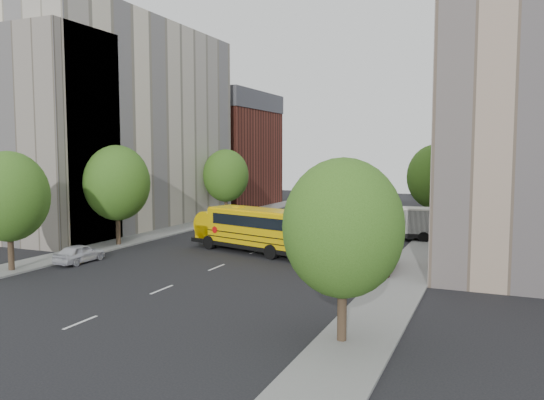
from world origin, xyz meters
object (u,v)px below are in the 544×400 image
Objects in this scene: street_tree_1 at (117,183)px; street_tree_3 at (343,228)px; street_tree_0 at (9,197)px; street_tree_4 at (435,177)px; street_tree_5 at (447,176)px; parked_car_1 at (237,215)px; parked_car_3 at (377,259)px; safari_truck at (396,222)px; parked_car_0 at (80,253)px; school_bus at (258,228)px; street_tree_2 at (226,176)px; parked_car_4 at (413,224)px; parked_car_5 at (422,214)px.

street_tree_3 is (22.00, -14.00, -0.50)m from street_tree_1.
street_tree_0 is 0.94× the size of street_tree_1.
street_tree_0 is at bearing 169.70° from street_tree_3.
street_tree_4 is 12.01m from street_tree_5.
parked_car_3 is (18.40, -17.22, 0.02)m from parked_car_1.
street_tree_1 is 22.99m from safari_truck.
street_tree_5 is (-0.00, 44.00, 0.25)m from street_tree_3.
safari_truck is 1.77× the size of parked_car_0.
street_tree_1 is at bearing -140.71° from street_tree_4.
parked_car_3 is at bearing 1.57° from school_bus.
street_tree_0 is at bearing -90.00° from street_tree_1.
street_tree_2 is 25.06m from street_tree_5.
street_tree_0 reaches higher than parked_car_4.
street_tree_0 is at bearing 62.55° from parked_car_0.
parked_car_4 is (-1.78, -13.05, -4.04)m from street_tree_5.
safari_truck is 18.02m from parked_car_1.
street_tree_2 is 2.07× the size of parked_car_0.
safari_truck is at bearing 30.57° from street_tree_1.
street_tree_2 is at bearing 90.00° from street_tree_0.
school_bus is at bearing -133.48° from safari_truck.
street_tree_1 is 0.66× the size of school_bus.
parked_car_3 is at bearing 136.79° from parked_car_1.
street_tree_0 is 22.36m from street_tree_3.
street_tree_2 is 1.49× the size of parked_car_3.
parked_car_1 is 20.20m from parked_car_5.
street_tree_4 is (0.00, 32.00, 0.62)m from street_tree_3.
street_tree_4 is at bearing -129.74° from parked_car_0.
street_tree_2 reaches higher than parked_car_1.
street_tree_1 is 26.73m from parked_car_4.
street_tree_0 is 41.48m from parked_car_5.
street_tree_0 is 22.85m from parked_car_3.
street_tree_3 is at bearing -10.30° from street_tree_0.
parked_car_5 is (19.80, 36.23, -3.96)m from street_tree_0.
school_bus reaches higher than parked_car_1.
school_bus is at bearing -140.31° from parked_car_0.
parked_car_1 is (2.20, 16.32, -4.22)m from street_tree_1.
parked_car_1 is at bearing 160.70° from safari_truck.
parked_car_3 is (-1.40, -18.91, -4.33)m from street_tree_4.
street_tree_0 is 45.65m from street_tree_5.
street_tree_0 is 1.89× the size of parked_car_4.
street_tree_2 is (0.00, 28.00, 0.19)m from street_tree_0.
parked_car_4 is (-1.78, 30.95, -3.79)m from street_tree_3.
safari_truck is 12.53m from parked_car_3.
street_tree_1 reaches higher than street_tree_2.
school_bus is 17.80m from parked_car_4.
parked_car_1 is (0.28, 22.60, 0.10)m from parked_car_0.
street_tree_2 is 24.72m from parked_car_0.
street_tree_1 reaches higher than safari_truck.
street_tree_0 is 0.99× the size of street_tree_5.
parked_car_1 is at bearing -175.14° from street_tree_4.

